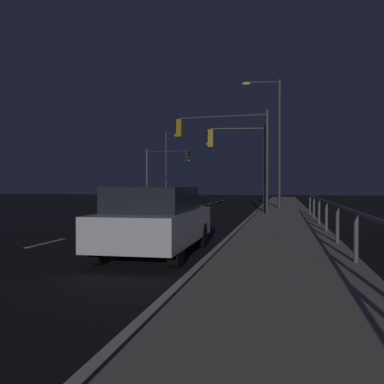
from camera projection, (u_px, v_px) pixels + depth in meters
ground_plane at (143, 220)px, 20.47m from camera, size 112.00×112.00×0.00m
sidewalk_right at (284, 221)px, 19.14m from camera, size 2.92×77.00×0.14m
lane_markings_center at (163, 215)px, 23.90m from camera, size 0.14×50.00×0.01m
lane_edge_line at (253, 214)px, 24.39m from camera, size 0.14×53.00×0.01m
car at (155, 220)px, 9.98m from camera, size 1.86×4.42×1.57m
traffic_light_near_left at (238, 151)px, 23.78m from camera, size 3.24×0.66×4.82m
traffic_light_far_right at (166, 165)px, 38.00m from camera, size 4.05×0.60×4.82m
traffic_light_near_right at (225, 141)px, 23.09m from camera, size 5.06×0.67×5.37m
street_lamp_far_end at (274, 132)px, 27.97m from camera, size 2.48×0.64×8.24m
street_lamp_across_street at (168, 160)px, 46.96m from camera, size 1.13×1.68×7.34m
barrier_fence at (338, 214)px, 11.15m from camera, size 0.09×23.32×0.98m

